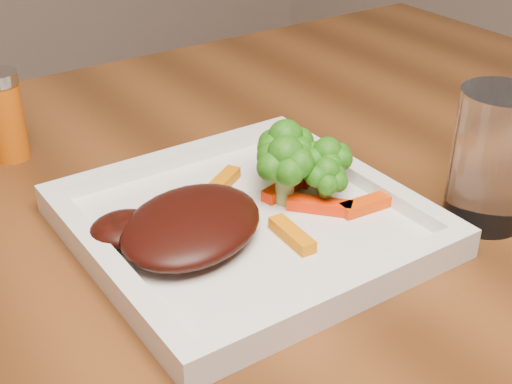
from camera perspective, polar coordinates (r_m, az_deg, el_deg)
plate at (r=0.61m, az=-0.78°, el=-2.80°), size 0.27×0.27×0.01m
steak at (r=0.57m, az=-5.20°, el=-2.63°), size 0.16×0.15×0.03m
broccoli_0 at (r=0.64m, az=2.36°, el=3.37°), size 0.08×0.08×0.07m
broccoli_1 at (r=0.63m, az=5.69°, el=2.56°), size 0.07×0.07×0.06m
broccoli_2 at (r=0.61m, az=5.64°, el=1.31°), size 0.05×0.05×0.06m
broccoli_3 at (r=0.62m, az=2.35°, el=1.68°), size 0.06×0.06×0.06m
carrot_1 at (r=0.62m, az=9.02°, el=-0.94°), size 0.06×0.02×0.01m
carrot_2 at (r=0.58m, az=2.90°, el=-3.42°), size 0.02×0.05×0.01m
carrot_3 at (r=0.68m, az=4.46°, el=1.97°), size 0.06×0.05×0.01m
carrot_4 at (r=0.65m, az=-2.69°, el=0.79°), size 0.05×0.04×0.01m
carrot_5 at (r=0.62m, az=5.11°, el=-1.06°), size 0.05×0.05×0.01m
carrot_6 at (r=0.64m, az=2.29°, el=0.33°), size 0.05×0.02×0.01m
spice_shaker at (r=0.76m, az=-19.44°, el=5.75°), size 0.04×0.04×0.09m
drinking_glass at (r=0.63m, az=18.40°, el=2.59°), size 0.08×0.08×0.12m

